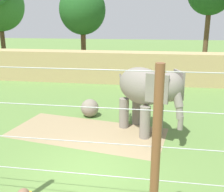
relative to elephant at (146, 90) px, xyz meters
The scene contains 7 objects.
ground_plane 4.09m from the elephant, 116.06° to the right, with size 120.00×120.00×0.00m, color #5B7F3D.
dirt_patch 3.05m from the elephant, behind, with size 6.44×2.98×0.01m, color #937F5B.
embankment_wall 9.38m from the elephant, 99.88° to the left, with size 36.00×1.80×2.30m, color tan.
elephant is the anchor object (origin of this frame).
enrichment_ball 3.43m from the elephant, 150.66° to the left, with size 0.87×0.87×0.87m, color gray.
cable_fence 5.86m from the elephant, 105.32° to the right, with size 11.59×0.18×3.82m.
tree_right_of_centre 14.34m from the elephant, 115.11° to the left, with size 3.94×3.94×7.47m.
Camera 1 is at (1.83, -7.13, 4.55)m, focal length 42.47 mm.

